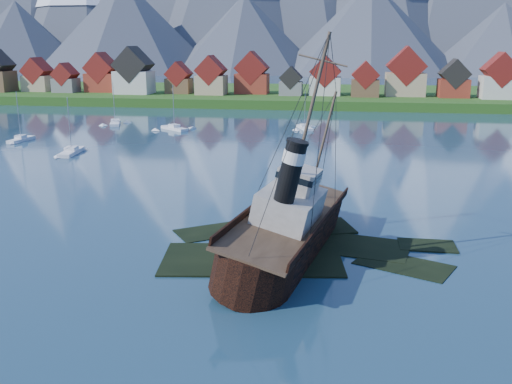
# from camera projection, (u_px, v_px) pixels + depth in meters

# --- Properties ---
(ground) EXTENTS (1400.00, 1400.00, 0.00)m
(ground) POSITION_uv_depth(u_px,v_px,m) (284.00, 255.00, 58.90)
(ground) COLOR navy
(ground) RESTS_ON ground
(shoal) EXTENTS (31.71, 21.24, 1.14)m
(shoal) POSITION_uv_depth(u_px,v_px,m) (303.00, 252.00, 60.78)
(shoal) COLOR black
(shoal) RESTS_ON ground
(shore_bank) EXTENTS (600.00, 80.00, 3.20)m
(shore_bank) POSITION_uv_depth(u_px,v_px,m) (331.00, 99.00, 221.35)
(shore_bank) COLOR #1D4213
(shore_bank) RESTS_ON ground
(seawall) EXTENTS (600.00, 2.50, 2.00)m
(seawall) POSITION_uv_depth(u_px,v_px,m) (328.00, 110.00, 185.04)
(seawall) COLOR #3F3D38
(seawall) RESTS_ON ground
(town) EXTENTS (250.96, 16.69, 17.30)m
(town) POSITION_uv_depth(u_px,v_px,m) (239.00, 78.00, 207.03)
(town) COLOR maroon
(town) RESTS_ON ground
(tugboat_wreck) EXTENTS (7.01, 30.22, 23.95)m
(tugboat_wreck) POSITION_uv_depth(u_px,v_px,m) (283.00, 223.00, 59.40)
(tugboat_wreck) COLOR black
(tugboat_wreck) RESTS_ON ground
(sailboat_a) EXTENTS (3.52, 9.72, 11.60)m
(sailboat_a) POSITION_uv_depth(u_px,v_px,m) (72.00, 152.00, 112.59)
(sailboat_a) COLOR white
(sailboat_a) RESTS_ON ground
(sailboat_b) EXTENTS (2.47, 8.03, 11.49)m
(sailboat_b) POSITION_uv_depth(u_px,v_px,m) (21.00, 140.00, 126.85)
(sailboat_b) COLOR white
(sailboat_b) RESTS_ON ground
(sailboat_c) EXTENTS (8.40, 7.48, 11.63)m
(sailboat_c) POSITION_uv_depth(u_px,v_px,m) (174.00, 129.00, 143.42)
(sailboat_c) COLOR white
(sailboat_c) RESTS_ON ground
(sailboat_e) EXTENTS (5.09, 8.84, 10.02)m
(sailboat_e) POSITION_uv_depth(u_px,v_px,m) (305.00, 128.00, 145.10)
(sailboat_e) COLOR white
(sailboat_e) RESTS_ON ground
(sailboat_f) EXTENTS (5.47, 9.77, 11.61)m
(sailboat_f) POSITION_uv_depth(u_px,v_px,m) (115.00, 123.00, 153.06)
(sailboat_f) COLOR white
(sailboat_f) RESTS_ON ground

